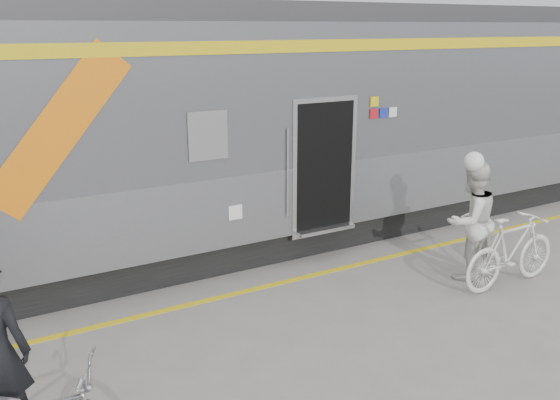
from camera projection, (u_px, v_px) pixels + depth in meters
ground at (352, 353)px, 7.05m from camera, size 90.00×90.00×0.00m
train at (161, 134)px, 9.57m from camera, size 24.00×3.17×4.10m
safety_strip at (266, 286)px, 8.84m from camera, size 24.00×0.12×0.01m
woman at (471, 221)px, 8.94m from camera, size 0.88×0.69×1.81m
bicycle_right at (511, 251)px, 8.73m from camera, size 1.83×0.52×1.10m
helmet_woman at (477, 153)px, 8.64m from camera, size 0.29×0.29×0.29m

